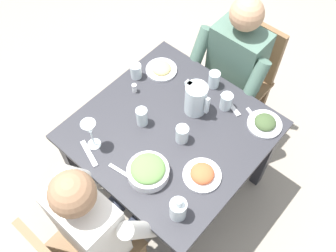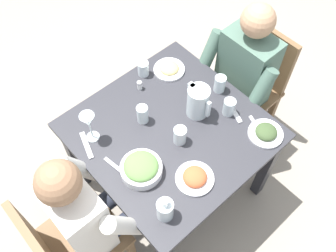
{
  "view_description": "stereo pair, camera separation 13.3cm",
  "coord_description": "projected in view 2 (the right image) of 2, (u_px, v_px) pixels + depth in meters",
  "views": [
    {
      "loc": [
        0.71,
        -0.84,
        2.4
      ],
      "look_at": [
        -0.03,
        0.01,
        0.7
      ],
      "focal_mm": 40.26,
      "sensor_mm": 36.0,
      "label": 1
    },
    {
      "loc": [
        0.81,
        -0.75,
        2.4
      ],
      "look_at": [
        -0.03,
        0.01,
        0.7
      ],
      "focal_mm": 40.26,
      "sensor_mm": 36.0,
      "label": 2
    }
  ],
  "objects": [
    {
      "name": "fork_far",
      "position": [
        233.0,
        111.0,
        2.08
      ],
      "size": [
        0.17,
        0.08,
        0.01
      ],
      "primitive_type": "cube",
      "rotation": [
        0.0,
        0.0,
        -0.36
      ],
      "color": "silver",
      "rests_on": "dining_table"
    },
    {
      "name": "ground_plane",
      "position": [
        170.0,
        185.0,
        2.61
      ],
      "size": [
        8.0,
        8.0,
        0.0
      ],
      "primitive_type": "plane",
      "color": "gray"
    },
    {
      "name": "water_glass_far_left",
      "position": [
        180.0,
        135.0,
        1.94
      ],
      "size": [
        0.07,
        0.07,
        0.1
      ],
      "primitive_type": "cylinder",
      "color": "silver",
      "rests_on": "dining_table"
    },
    {
      "name": "water_glass_center",
      "position": [
        220.0,
        84.0,
        2.13
      ],
      "size": [
        0.07,
        0.07,
        0.1
      ],
      "primitive_type": "cylinder",
      "color": "silver",
      "rests_on": "dining_table"
    },
    {
      "name": "water_pitcher",
      "position": [
        198.0,
        102.0,
        2.0
      ],
      "size": [
        0.16,
        0.12,
        0.19
      ],
      "color": "silver",
      "rests_on": "dining_table"
    },
    {
      "name": "fork_near",
      "position": [
        87.0,
        145.0,
        1.96
      ],
      "size": [
        0.17,
        0.08,
        0.01
      ],
      "primitive_type": "cube",
      "rotation": [
        0.0,
        0.0,
        -0.32
      ],
      "color": "silver",
      "rests_on": "dining_table"
    },
    {
      "name": "water_glass_near_right",
      "position": [
        143.0,
        114.0,
        2.0
      ],
      "size": [
        0.06,
        0.06,
        0.11
      ],
      "primitive_type": "cylinder",
      "color": "silver",
      "rests_on": "dining_table"
    },
    {
      "name": "salad_bowl",
      "position": [
        141.0,
        168.0,
        1.84
      ],
      "size": [
        0.21,
        0.21,
        0.09
      ],
      "color": "white",
      "rests_on": "dining_table"
    },
    {
      "name": "oil_carafe",
      "position": [
        165.0,
        210.0,
        1.71
      ],
      "size": [
        0.08,
        0.08,
        0.16
      ],
      "color": "silver",
      "rests_on": "dining_table"
    },
    {
      "name": "wine_glass",
      "position": [
        89.0,
        122.0,
        1.87
      ],
      "size": [
        0.08,
        0.08,
        0.2
      ],
      "color": "silver",
      "rests_on": "dining_table"
    },
    {
      "name": "chair_near",
      "position": [
        67.0,
        245.0,
        1.9
      ],
      "size": [
        0.4,
        0.4,
        0.86
      ],
      "color": "brown",
      "rests_on": "ground_plane"
    },
    {
      "name": "knife_near",
      "position": [
        118.0,
        169.0,
        1.88
      ],
      "size": [
        0.19,
        0.04,
        0.01
      ],
      "primitive_type": "cube",
      "rotation": [
        0.0,
        0.0,
        0.14
      ],
      "color": "silver",
      "rests_on": "dining_table"
    },
    {
      "name": "plate_fries",
      "position": [
        169.0,
        69.0,
        2.24
      ],
      "size": [
        0.19,
        0.19,
        0.04
      ],
      "color": "white",
      "rests_on": "dining_table"
    },
    {
      "name": "dining_table",
      "position": [
        171.0,
        140.0,
        2.11
      ],
      "size": [
        0.95,
        0.95,
        0.71
      ],
      "color": "#2D2D33",
      "rests_on": "ground_plane"
    },
    {
      "name": "diner_near",
      "position": [
        95.0,
        209.0,
        1.86
      ],
      "size": [
        0.48,
        0.53,
        1.16
      ],
      "color": "silver",
      "rests_on": "ground_plane"
    },
    {
      "name": "water_glass_by_pitcher",
      "position": [
        229.0,
        107.0,
        2.04
      ],
      "size": [
        0.07,
        0.07,
        0.1
      ],
      "primitive_type": "cylinder",
      "color": "silver",
      "rests_on": "dining_table"
    },
    {
      "name": "diner_far",
      "position": [
        234.0,
        83.0,
        2.3
      ],
      "size": [
        0.48,
        0.53,
        1.16
      ],
      "color": "#4C6B5B",
      "rests_on": "ground_plane"
    },
    {
      "name": "plate_dolmas",
      "position": [
        266.0,
        133.0,
        1.98
      ],
      "size": [
        0.19,
        0.19,
        0.05
      ],
      "color": "white",
      "rests_on": "dining_table"
    },
    {
      "name": "salt_shaker",
      "position": [
        140.0,
        85.0,
        2.15
      ],
      "size": [
        0.03,
        0.03,
        0.05
      ],
      "color": "white",
      "rests_on": "dining_table"
    },
    {
      "name": "knife_far",
      "position": [
        258.0,
        129.0,
        2.01
      ],
      "size": [
        0.18,
        0.08,
        0.01
      ],
      "primitive_type": "cube",
      "rotation": [
        0.0,
        0.0,
        -0.34
      ],
      "color": "silver",
      "rests_on": "dining_table"
    },
    {
      "name": "plate_rice_curry",
      "position": [
        195.0,
        177.0,
        1.84
      ],
      "size": [
        0.19,
        0.19,
        0.06
      ],
      "color": "white",
      "rests_on": "dining_table"
    },
    {
      "name": "chair_far",
      "position": [
        252.0,
        81.0,
        2.5
      ],
      "size": [
        0.4,
        0.4,
        0.86
      ],
      "color": "brown",
      "rests_on": "ground_plane"
    },
    {
      "name": "water_glass_near_left",
      "position": [
        143.0,
        68.0,
        2.2
      ],
      "size": [
        0.07,
        0.07,
        0.09
      ],
      "primitive_type": "cylinder",
      "color": "silver",
      "rests_on": "dining_table"
    }
  ]
}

